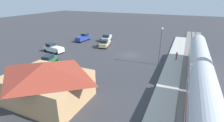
% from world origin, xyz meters
% --- Properties ---
extents(ground_plane, '(200.00, 200.00, 0.00)m').
position_xyz_m(ground_plane, '(0.00, 0.00, 0.00)').
color(ground_plane, '#38383D').
extents(railway_track, '(4.80, 70.00, 0.30)m').
position_xyz_m(railway_track, '(-14.00, 0.00, 0.09)').
color(railway_track, slate).
rests_on(railway_track, ground).
extents(platform, '(3.20, 46.00, 0.30)m').
position_xyz_m(platform, '(-10.00, 0.00, 0.15)').
color(platform, '#B7B2A8').
rests_on(platform, ground).
extents(station_building, '(10.69, 8.39, 5.33)m').
position_xyz_m(station_building, '(4.00, 22.00, 2.77)').
color(station_building, tan).
rests_on(station_building, ground).
extents(pedestrian_on_platform, '(0.36, 0.36, 1.71)m').
position_xyz_m(pedestrian_on_platform, '(-10.24, 0.09, 1.28)').
color(pedestrian_on_platform, '#333338').
rests_on(pedestrian_on_platform, platform).
extents(sedan_green, '(2.71, 4.78, 1.74)m').
position_xyz_m(sedan_green, '(13.43, 12.15, 0.88)').
color(sedan_green, '#236638').
rests_on(sedan_green, ground).
extents(pickup_tan, '(2.96, 5.68, 2.14)m').
position_xyz_m(pickup_tan, '(8.39, -3.63, 1.03)').
color(pickup_tan, '#C6B284').
rests_on(pickup_tan, ground).
extents(pickup_blue, '(2.28, 5.51, 2.14)m').
position_xyz_m(pickup_blue, '(17.33, -6.71, 1.03)').
color(pickup_blue, '#283D9E').
rests_on(pickup_blue, ground).
extents(pickup_silver, '(2.96, 5.68, 2.14)m').
position_xyz_m(pickup_silver, '(10.71, -9.72, 1.03)').
color(pickup_silver, silver).
rests_on(pickup_silver, ground).
extents(pickup_white, '(5.64, 3.14, 2.14)m').
position_xyz_m(pickup_white, '(17.76, 5.78, 1.03)').
color(pickup_white, white).
rests_on(pickup_white, ground).
extents(light_pole_near_platform, '(0.44, 0.44, 7.48)m').
position_xyz_m(light_pole_near_platform, '(-7.20, 3.72, 4.73)').
color(light_pole_near_platform, '#515156').
rests_on(light_pole_near_platform, ground).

